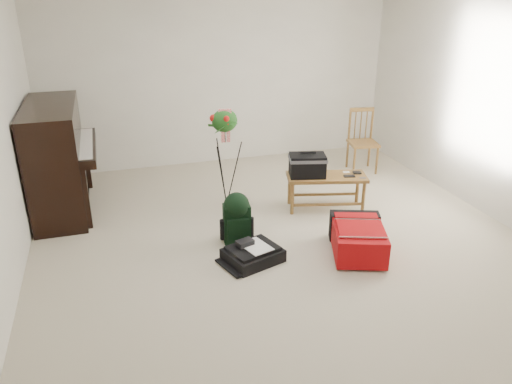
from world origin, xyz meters
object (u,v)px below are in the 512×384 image
object	(u,v)px
dining_chair	(362,141)
black_duffel	(253,254)
bench	(314,170)
piano	(58,161)
flower_stand	(226,159)
green_backpack	(237,215)
red_suitcase	(355,236)

from	to	relation	value
dining_chair	black_duffel	xyz separation A→B (m)	(-2.19, -1.96, -0.35)
bench	dining_chair	distance (m)	1.57
piano	bench	distance (m)	2.94
flower_stand	dining_chair	bearing A→B (deg)	28.54
bench	green_backpack	xyz separation A→B (m)	(-1.06, -0.49, -0.20)
piano	bench	size ratio (longest dim) A/B	1.53
piano	flower_stand	size ratio (longest dim) A/B	1.24
flower_stand	black_duffel	bearing A→B (deg)	-80.75
piano	black_duffel	bearing A→B (deg)	-45.33
green_backpack	red_suitcase	bearing A→B (deg)	-19.59
piano	green_backpack	xyz separation A→B (m)	(1.74, -1.38, -0.30)
dining_chair	black_duffel	size ratio (longest dim) A/B	1.43
dining_chair	green_backpack	distance (m)	2.71
green_backpack	flower_stand	world-z (taller)	flower_stand
red_suitcase	green_backpack	distance (m)	1.21
piano	black_duffel	size ratio (longest dim) A/B	2.45
black_duffel	dining_chair	bearing A→B (deg)	23.18
dining_chair	red_suitcase	bearing A→B (deg)	-109.44
bench	red_suitcase	xyz separation A→B (m)	(0.02, -1.02, -0.34)
red_suitcase	flower_stand	distance (m)	1.79
piano	red_suitcase	world-z (taller)	piano
green_backpack	flower_stand	xyz separation A→B (m)	(0.11, 0.92, 0.29)
green_backpack	dining_chair	bearing A→B (deg)	41.21
green_backpack	flower_stand	bearing A→B (deg)	89.59
black_duffel	green_backpack	xyz separation A→B (m)	(-0.04, 0.42, 0.22)
dining_chair	green_backpack	xyz separation A→B (m)	(-2.23, -1.54, -0.13)
flower_stand	piano	bearing A→B (deg)	178.26
bench	red_suitcase	world-z (taller)	bench
green_backpack	bench	bearing A→B (deg)	31.64
bench	dining_chair	xyz separation A→B (m)	(1.17, 1.04, -0.08)
dining_chair	flower_stand	world-z (taller)	flower_stand
piano	red_suitcase	bearing A→B (deg)	-34.16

